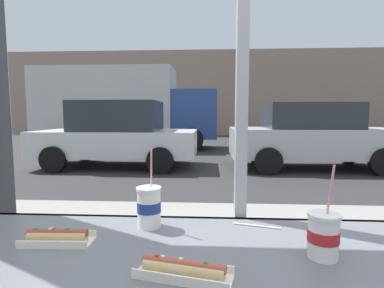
{
  "coord_description": "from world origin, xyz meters",
  "views": [
    {
      "loc": [
        -0.14,
        -1.25,
        1.39
      ],
      "look_at": [
        -0.35,
        2.39,
        1.03
      ],
      "focal_mm": 28.06,
      "sensor_mm": 36.0,
      "label": 1
    }
  ],
  "objects": [
    {
      "name": "parked_car_white",
      "position": [
        -2.57,
        6.59,
        0.88
      ],
      "size": [
        4.17,
        2.05,
        1.74
      ],
      "color": "silver",
      "rests_on": "ground"
    },
    {
      "name": "sidewalk_strip",
      "position": [
        0.0,
        1.6,
        0.06
      ],
      "size": [
        16.0,
        2.8,
        0.12
      ],
      "primitive_type": "cube",
      "color": "gray",
      "rests_on": "ground"
    },
    {
      "name": "window_wall",
      "position": [
        0.0,
        0.08,
        1.87
      ],
      "size": [
        3.04,
        0.2,
        2.9
      ],
      "color": "#2D2D33",
      "rests_on": "ground"
    },
    {
      "name": "loose_straw",
      "position": [
        0.05,
        -0.07,
        0.95
      ],
      "size": [
        0.19,
        0.06,
        0.01
      ],
      "primitive_type": "cylinder",
      "rotation": [
        0.0,
        1.57,
        -0.26
      ],
      "color": "white",
      "rests_on": "window_counter"
    },
    {
      "name": "hotdog_tray_far",
      "position": [
        -0.67,
        -0.26,
        0.96
      ],
      "size": [
        0.24,
        0.11,
        0.05
      ],
      "color": "silver",
      "rests_on": "window_counter"
    },
    {
      "name": "soda_cup_left",
      "position": [
        -0.38,
        -0.09,
        1.03
      ],
      "size": [
        0.1,
        0.1,
        0.32
      ],
      "color": "white",
      "rests_on": "window_counter"
    },
    {
      "name": "box_truck",
      "position": [
        -3.71,
        11.02,
        1.74
      ],
      "size": [
        7.29,
        2.44,
        3.25
      ],
      "color": "beige",
      "rests_on": "ground"
    },
    {
      "name": "soda_cup_right",
      "position": [
        0.22,
        -0.32,
        1.02
      ],
      "size": [
        0.1,
        0.1,
        0.3
      ],
      "color": "silver",
      "rests_on": "window_counter"
    },
    {
      "name": "parked_car_silver",
      "position": [
        2.5,
        6.59,
        0.86
      ],
      "size": [
        4.18,
        1.95,
        1.68
      ],
      "color": "#BCBCC1",
      "rests_on": "ground"
    },
    {
      "name": "building_facade_far",
      "position": [
        0.0,
        19.65,
        2.84
      ],
      "size": [
        28.0,
        1.2,
        5.68
      ],
      "primitive_type": "cube",
      "color": "gray",
      "rests_on": "ground"
    },
    {
      "name": "ground_plane",
      "position": [
        0.0,
        8.0,
        0.0
      ],
      "size": [
        60.0,
        60.0,
        0.0
      ],
      "primitive_type": "plane",
      "color": "#2D2D30"
    },
    {
      "name": "hotdog_tray_near",
      "position": [
        -0.21,
        -0.46,
        0.97
      ],
      "size": [
        0.29,
        0.15,
        0.05
      ],
      "color": "silver",
      "rests_on": "window_counter"
    }
  ]
}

